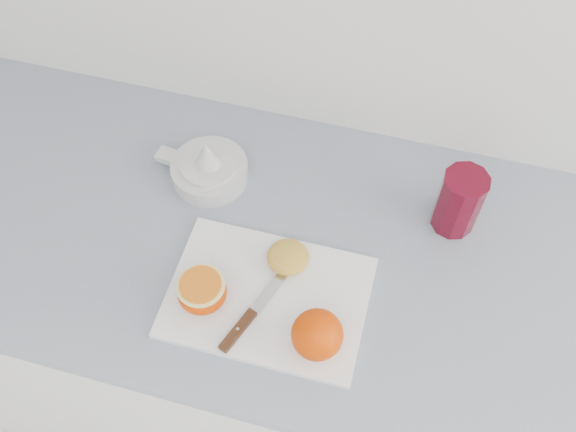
{
  "coord_description": "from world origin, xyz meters",
  "views": [
    {
      "loc": [
        -0.04,
        1.11,
        1.88
      ],
      "look_at": [
        -0.21,
        1.71,
        0.96
      ],
      "focal_mm": 40.0,
      "sensor_mm": 36.0,
      "label": 1
    }
  ],
  "objects_px": {
    "counter": "(312,346)",
    "half_orange": "(202,291)",
    "red_tumbler": "(458,203)",
    "citrus_juicer": "(209,168)",
    "cutting_board": "(268,297)"
  },
  "relations": [
    {
      "from": "citrus_juicer",
      "to": "red_tumbler",
      "type": "relative_size",
      "value": 1.42
    },
    {
      "from": "cutting_board",
      "to": "half_orange",
      "type": "xyz_separation_m",
      "value": [
        -0.1,
        -0.03,
        0.03
      ]
    },
    {
      "from": "half_orange",
      "to": "red_tumbler",
      "type": "bearing_deg",
      "value": 35.27
    },
    {
      "from": "counter",
      "to": "cutting_board",
      "type": "distance_m",
      "value": 0.47
    },
    {
      "from": "cutting_board",
      "to": "citrus_juicer",
      "type": "height_order",
      "value": "citrus_juicer"
    },
    {
      "from": "citrus_juicer",
      "to": "counter",
      "type": "bearing_deg",
      "value": -23.27
    },
    {
      "from": "counter",
      "to": "half_orange",
      "type": "bearing_deg",
      "value": -137.86
    },
    {
      "from": "half_orange",
      "to": "cutting_board",
      "type": "bearing_deg",
      "value": 18.03
    },
    {
      "from": "half_orange",
      "to": "red_tumbler",
      "type": "height_order",
      "value": "red_tumbler"
    },
    {
      "from": "counter",
      "to": "cutting_board",
      "type": "height_order",
      "value": "cutting_board"
    },
    {
      "from": "counter",
      "to": "citrus_juicer",
      "type": "distance_m",
      "value": 0.54
    },
    {
      "from": "cutting_board",
      "to": "red_tumbler",
      "type": "bearing_deg",
      "value": 40.24
    },
    {
      "from": "cutting_board",
      "to": "counter",
      "type": "bearing_deg",
      "value": 61.58
    },
    {
      "from": "counter",
      "to": "cutting_board",
      "type": "relative_size",
      "value": 7.27
    },
    {
      "from": "counter",
      "to": "cutting_board",
      "type": "xyz_separation_m",
      "value": [
        -0.06,
        -0.12,
        0.45
      ]
    }
  ]
}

